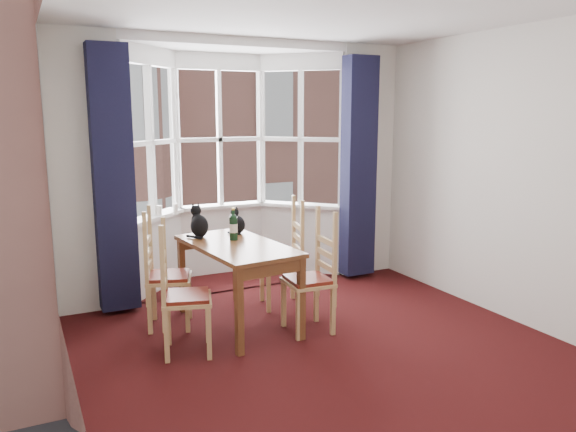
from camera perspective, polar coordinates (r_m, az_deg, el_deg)
floor at (r=4.69m, az=5.97°, el=-14.86°), size 4.50×4.50×0.00m
wall_left at (r=3.65m, az=-21.33°, el=0.20°), size 0.00×4.50×4.50m
wall_right at (r=5.61m, az=23.93°, el=3.40°), size 0.00×4.50×4.50m
wall_back_pier_left at (r=5.90m, az=-19.82°, el=3.99°), size 0.70×0.12×2.80m
wall_back_pier_right at (r=7.06m, az=7.96°, el=5.49°), size 0.70×0.12×2.80m
bay_window at (r=6.76m, az=-6.24°, el=5.31°), size 2.76×0.94×2.80m
curtain_left at (r=5.76m, az=-17.31°, el=3.49°), size 0.38×0.22×2.60m
curtain_right at (r=6.78m, az=7.18°, el=4.88°), size 0.38×0.22×2.60m
dining_table at (r=5.29m, az=-5.19°, el=-3.96°), size 0.87×1.42×0.79m
chair_left_near at (r=4.81m, az=-11.32°, el=-8.30°), size 0.50×0.52×0.92m
chair_left_far at (r=5.43m, az=-12.94°, el=-6.19°), size 0.51×0.53×0.92m
chair_right_near at (r=5.23m, az=2.96°, el=-6.56°), size 0.43×0.45×0.92m
chair_right_far at (r=5.88m, az=0.16°, el=-4.61°), size 0.48×0.50×0.92m
cat_left at (r=5.60m, az=-9.03°, el=-0.80°), size 0.19×0.26×0.33m
cat_right at (r=5.72m, az=-5.17°, el=-0.71°), size 0.16×0.21×0.27m
wine_bottle at (r=5.41m, az=-5.56°, el=-1.02°), size 0.08×0.08×0.31m
candle_tall at (r=6.44m, az=-12.96°, el=0.56°), size 0.06×0.06×0.11m
candle_short at (r=6.51m, az=-11.36°, el=0.74°), size 0.06×0.06×0.11m
street at (r=36.79m, az=-21.76°, el=-2.80°), size 80.00×80.00×0.00m
tenement_building at (r=17.75m, az=-18.79°, el=8.66°), size 18.40×7.80×15.20m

